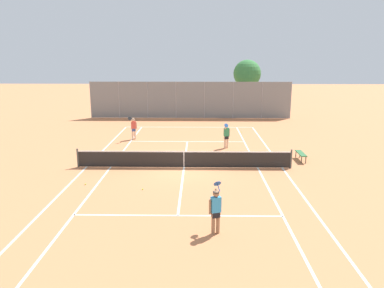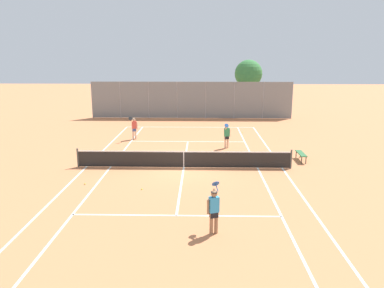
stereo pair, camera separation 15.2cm
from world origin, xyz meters
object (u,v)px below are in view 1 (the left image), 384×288
object	(u,v)px
loose_tennis_ball_3	(242,132)
loose_tennis_ball_4	(163,157)
courtside_bench	(301,154)
player_far_right	(226,135)
loose_tennis_ball_1	(238,152)
loose_tennis_ball_2	(139,159)
player_near_side	(216,209)
tree_behind_left	(248,74)
loose_tennis_ball_0	(143,189)
loose_tennis_ball_5	(85,184)
tennis_net	(184,159)
player_far_left	(134,127)

from	to	relation	value
loose_tennis_ball_3	loose_tennis_ball_4	distance (m)	9.59
courtside_bench	player_far_right	bearing A→B (deg)	144.99
loose_tennis_ball_4	courtside_bench	world-z (taller)	courtside_bench
loose_tennis_ball_1	loose_tennis_ball_2	size ratio (longest dim) A/B	1.00
loose_tennis_ball_4	player_near_side	bearing A→B (deg)	-74.37
player_near_side	tree_behind_left	distance (m)	28.45
loose_tennis_ball_1	player_far_right	bearing A→B (deg)	117.26
loose_tennis_ball_0	loose_tennis_ball_4	world-z (taller)	same
loose_tennis_ball_1	loose_tennis_ball_2	xyz separation A→B (m)	(-6.13, -1.75, 0.00)
loose_tennis_ball_4	loose_tennis_ball_5	bearing A→B (deg)	-124.48
loose_tennis_ball_0	tree_behind_left	distance (m)	25.19
tennis_net	loose_tennis_ball_0	bearing A→B (deg)	-116.85
courtside_bench	tree_behind_left	size ratio (longest dim) A/B	0.27
loose_tennis_ball_1	loose_tennis_ball_4	xyz separation A→B (m)	(-4.68, -1.30, 0.00)
loose_tennis_ball_2	loose_tennis_ball_5	xyz separation A→B (m)	(-1.90, -4.44, 0.00)
loose_tennis_ball_0	loose_tennis_ball_4	xyz separation A→B (m)	(0.46, 5.54, 0.00)
tennis_net	courtside_bench	distance (m)	7.10
tennis_net	loose_tennis_ball_5	distance (m)	5.55
player_near_side	loose_tennis_ball_3	world-z (taller)	player_near_side
loose_tennis_ball_0	player_far_right	bearing A→B (deg)	61.01
player_far_right	loose_tennis_ball_2	distance (m)	6.32
loose_tennis_ball_4	tree_behind_left	xyz separation A→B (m)	(7.31, 18.07, 4.07)
loose_tennis_ball_3	loose_tennis_ball_0	bearing A→B (deg)	-114.74
tree_behind_left	loose_tennis_ball_3	bearing A→B (deg)	-99.09
loose_tennis_ball_1	courtside_bench	size ratio (longest dim) A/B	0.04
tree_behind_left	loose_tennis_ball_2	bearing A→B (deg)	-115.33
player_far_right	loose_tennis_ball_4	size ratio (longest dim) A/B	26.88
player_near_side	loose_tennis_ball_2	xyz separation A→B (m)	(-4.21, 9.39, -0.89)
player_far_left	loose_tennis_ball_2	bearing A→B (deg)	-77.66
loose_tennis_ball_0	loose_tennis_ball_5	bearing A→B (deg)	167.23
courtside_bench	loose_tennis_ball_1	bearing A→B (deg)	154.59
tennis_net	player_near_side	distance (m)	8.00
player_far_left	loose_tennis_ball_3	bearing A→B (deg)	17.86
tennis_net	loose_tennis_ball_1	xyz separation A→B (m)	(3.34, 3.28, -0.48)
tennis_net	player_far_left	world-z (taller)	player_far_left
courtside_bench	loose_tennis_ball_4	bearing A→B (deg)	177.24
loose_tennis_ball_5	courtside_bench	size ratio (longest dim) A/B	0.04
player_near_side	tennis_net	bearing A→B (deg)	100.19
player_far_right	loose_tennis_ball_1	world-z (taller)	player_far_right
player_far_right	loose_tennis_ball_2	bearing A→B (deg)	-151.20
loose_tennis_ball_2	loose_tennis_ball_5	world-z (taller)	same
loose_tennis_ball_1	loose_tennis_ball_4	size ratio (longest dim) A/B	1.00
player_far_left	tennis_net	bearing A→B (deg)	-60.42
player_far_left	loose_tennis_ball_3	world-z (taller)	player_far_left
loose_tennis_ball_1	loose_tennis_ball_0	bearing A→B (deg)	-126.93
loose_tennis_ball_0	loose_tennis_ball_3	xyz separation A→B (m)	(6.12, 13.29, 0.00)
player_far_right	loose_tennis_ball_4	distance (m)	4.86
player_near_side	loose_tennis_ball_2	size ratio (longest dim) A/B	26.88
loose_tennis_ball_3	loose_tennis_ball_5	xyz separation A→B (m)	(-9.02, -12.63, 0.00)
courtside_bench	loose_tennis_ball_3	bearing A→B (deg)	107.71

